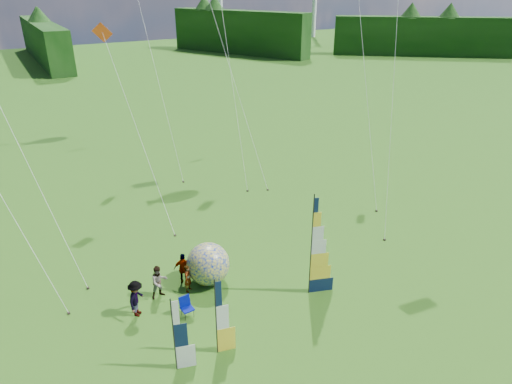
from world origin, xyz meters
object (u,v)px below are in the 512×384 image
side_banner_left (216,319)px  kite_whale (228,52)px  spectator_a (188,278)px  camp_chair (187,308)px  side_banner_far (174,337)px  bol_inflatable (208,264)px  spectator_c (136,299)px  feather_banner_main (311,248)px  spectator_b (159,282)px  spectator_d (184,269)px

side_banner_left → kite_whale: bearing=74.0°
spectator_a → camp_chair: size_ratio=1.47×
side_banner_far → bol_inflatable: (3.64, 4.77, -0.60)m
side_banner_far → camp_chair: (1.62, 2.79, -1.20)m
side_banner_left → camp_chair: size_ratio=3.56×
spectator_c → feather_banner_main: bearing=-70.6°
side_banner_left → kite_whale: (10.56, 19.26, 7.52)m
bol_inflatable → kite_whale: kite_whale is taller
spectator_c → camp_chair: bearing=-85.2°
side_banner_left → feather_banner_main: bearing=26.2°
spectator_a → camp_chair: 2.01m
spectator_b → camp_chair: size_ratio=1.73×
spectator_a → kite_whale: kite_whale is taller
spectator_a → kite_whale: size_ratio=0.08×
feather_banner_main → spectator_c: (-8.01, 2.72, -1.75)m
spectator_c → kite_whale: size_ratio=0.10×
spectator_d → bol_inflatable: bearing=-179.1°
spectator_b → spectator_d: spectator_b is taller
kite_whale → feather_banner_main: bearing=-107.1°
spectator_a → kite_whale: bearing=13.7°
spectator_b → camp_chair: spectator_b is taller
spectator_a → spectator_d: (0.07, 0.73, 0.13)m
spectator_c → kite_whale: bearing=-2.0°
side_banner_far → kite_whale: (12.40, 19.25, 7.63)m
feather_banner_main → camp_chair: bearing=-174.7°
kite_whale → spectator_c: bearing=-132.3°
kite_whale → bol_inflatable: bearing=-123.4°
spectator_c → camp_chair: 2.41m
spectator_b → camp_chair: bearing=-79.8°
side_banner_far → spectator_d: bearing=81.3°
side_banner_far → bol_inflatable: 6.03m
spectator_a → camp_chair: bearing=-156.1°
bol_inflatable → spectator_d: (-1.14, 0.57, -0.24)m
side_banner_far → bol_inflatable: size_ratio=1.53×
spectator_c → kite_whale: 21.53m
side_banner_left → spectator_c: side_banner_left is taller
feather_banner_main → bol_inflatable: (-4.01, 3.40, -1.56)m
feather_banner_main → bol_inflatable: 5.48m
bol_inflatable → spectator_a: (-1.21, -0.16, -0.37)m
spectator_d → side_banner_far: bearing=92.4°
side_banner_far → spectator_a: 5.30m
bol_inflatable → spectator_c: bol_inflatable is taller
spectator_d → camp_chair: 2.73m
spectator_d → kite_whale: 19.06m
feather_banner_main → spectator_b: size_ratio=3.03×
feather_banner_main → kite_whale: size_ratio=0.29×
side_banner_far → spectator_c: 4.18m
kite_whale → spectator_a: bearing=-126.4°
side_banner_left → bol_inflatable: 5.16m
side_banner_far → camp_chair: bearing=76.2°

